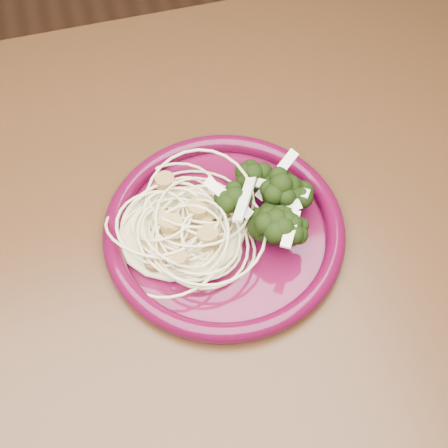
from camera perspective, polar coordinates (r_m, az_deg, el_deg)
name	(u,v)px	position (r m, az deg, el deg)	size (l,w,h in m)	color
dining_table	(323,289)	(0.73, 9.03, -5.86)	(1.20, 0.80, 0.75)	#472814
dinner_plate	(224,230)	(0.63, 0.00, -0.55)	(0.29, 0.29, 0.02)	#4C0925
spaghetti_pile	(182,227)	(0.62, -3.89, -0.24)	(0.13, 0.11, 0.03)	beige
scallop_cluster	(180,208)	(0.59, -4.07, 1.47)	(0.11, 0.11, 0.04)	tan
broccoli_pile	(276,216)	(0.62, 4.78, 0.70)	(0.08, 0.13, 0.05)	black
onion_garnish	(278,199)	(0.59, 4.97, 2.25)	(0.06, 0.08, 0.05)	#F2ECCC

